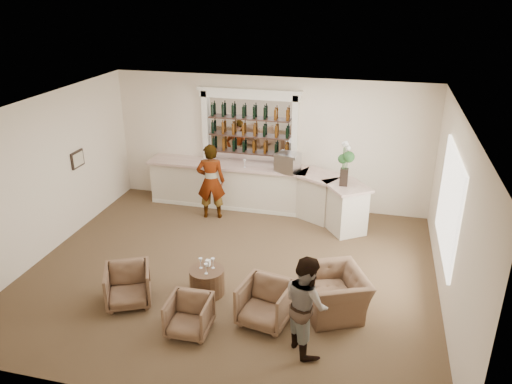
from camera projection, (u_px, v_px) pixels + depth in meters
The scene contains 19 objects.
ground at pixel (231, 271), 10.03m from camera, with size 8.00×8.00×0.00m, color brown.
room_shell at pixel (247, 150), 9.72m from camera, with size 8.04×7.02×3.32m.
bar_counter at pixel (258, 189), 12.52m from camera, with size 5.72×1.80×1.14m.
back_bar_alcove at pixel (249, 128), 12.40m from camera, with size 2.64×0.25×3.00m.
cocktail_table at pixel (207, 281), 9.24m from camera, with size 0.65×0.65×0.50m, color #4B3820.
sommelier at pixel (211, 181), 12.02m from camera, with size 0.68×0.45×1.87m, color gray.
guest at pixel (306, 304), 7.63m from camera, with size 0.80×0.62×1.64m, color gray.
armchair_left at pixel (128, 285), 8.91m from camera, with size 0.77×0.80×0.73m, color brown.
armchair_center at pixel (189, 316), 8.17m from camera, with size 0.69×0.71×0.64m, color brown.
armchair_right at pixel (265, 303), 8.40m from camera, with size 0.81×0.83×0.76m, color brown.
armchair_far at pixel (335, 293), 8.69m from camera, with size 1.15×1.00×0.75m, color brown.
espresso_machine at pixel (288, 163), 11.97m from camera, with size 0.52×0.44×0.46m, color #B7B6BB.
flower_vase at pixel (345, 161), 11.03m from camera, with size 0.27×0.27×1.04m.
wine_glass_bar_left at pixel (245, 163), 12.30m from camera, with size 0.07×0.07×0.21m, color white, non-canonical shape.
wine_glass_bar_right at pixel (279, 166), 12.15m from camera, with size 0.07×0.07×0.21m, color white, non-canonical shape.
wine_glass_tbl_a at pixel (201, 263), 9.15m from camera, with size 0.07×0.07×0.21m, color white, non-canonical shape.
wine_glass_tbl_b at pixel (213, 263), 9.15m from camera, with size 0.07×0.07×0.21m, color white, non-canonical shape.
wine_glass_tbl_c at pixel (206, 269), 8.97m from camera, with size 0.07×0.07×0.21m, color white, non-canonical shape.
napkin_holder at pixel (208, 263), 9.25m from camera, with size 0.08×0.08×0.12m, color white.
Camera 1 is at (2.58, -8.25, 5.36)m, focal length 35.00 mm.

